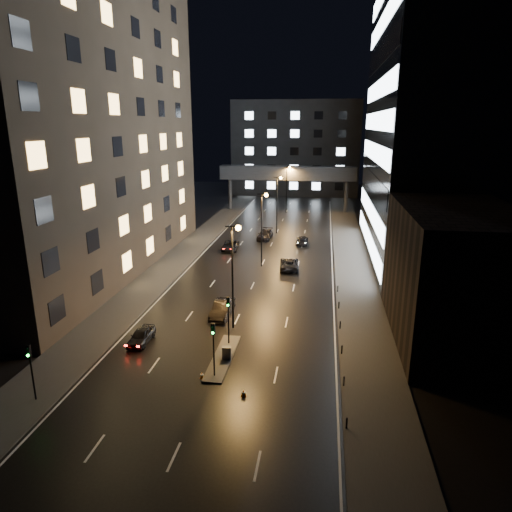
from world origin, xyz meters
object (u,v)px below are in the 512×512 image
(car_toward_b, at_px, (302,240))
(utility_cabinet, at_px, (227,353))
(car_away_b, at_px, (222,309))
(car_away_d, at_px, (265,235))
(car_toward_a, at_px, (289,264))
(car_away_c, at_px, (230,246))
(car_away_a, at_px, (141,336))

(car_toward_b, bearing_deg, utility_cabinet, 84.06)
(car_away_b, xyz_separation_m, car_away_d, (0.13, 32.78, -0.03))
(car_toward_a, height_order, car_toward_b, car_toward_a)
(car_toward_a, bearing_deg, car_away_c, -44.72)
(car_away_a, distance_m, car_away_b, 9.03)
(car_away_a, relative_size, car_away_c, 0.79)
(car_away_b, relative_size, car_away_d, 0.91)
(car_away_d, height_order, car_toward_a, car_away_d)
(car_away_a, xyz_separation_m, car_toward_a, (11.44, 23.60, 0.08))
(car_away_b, bearing_deg, car_away_d, 91.40)
(car_toward_b, bearing_deg, car_away_a, 71.71)
(car_away_a, relative_size, car_toward_a, 0.73)
(car_toward_a, bearing_deg, car_away_d, -76.06)
(car_toward_b, bearing_deg, car_toward_a, 85.82)
(car_away_c, distance_m, car_toward_b, 12.21)
(car_toward_a, bearing_deg, car_away_b, 67.12)
(car_toward_a, bearing_deg, car_away_a, 59.47)
(car_toward_a, distance_m, car_toward_b, 13.76)
(car_away_c, bearing_deg, car_toward_b, 22.56)
(car_away_c, relative_size, utility_cabinet, 4.63)
(car_away_c, relative_size, car_toward_a, 0.93)
(car_toward_a, distance_m, utility_cabinet, 25.81)
(car_away_a, xyz_separation_m, car_away_d, (6.04, 39.60, 0.10))
(car_away_b, bearing_deg, car_away_c, 101.50)
(car_away_c, height_order, car_toward_a, car_toward_a)
(car_away_c, relative_size, car_toward_b, 1.10)
(car_toward_b, xyz_separation_m, utility_cabinet, (-4.25, -39.33, 0.03))
(car_away_a, height_order, utility_cabinet, car_away_a)
(car_away_b, relative_size, car_toward_b, 1.07)
(car_away_d, bearing_deg, car_away_b, -86.91)
(utility_cabinet, bearing_deg, car_away_a, 160.49)
(car_away_b, bearing_deg, car_toward_b, 79.46)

